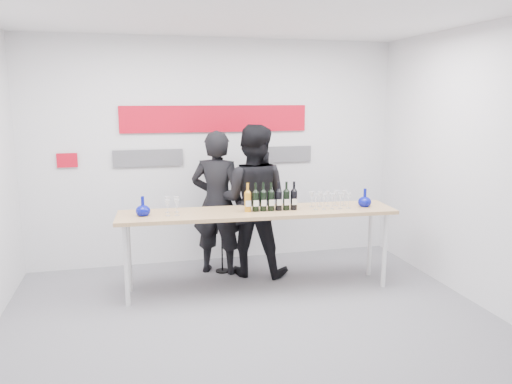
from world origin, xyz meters
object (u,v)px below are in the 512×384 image
tasting_table (258,217)px  mic_stand (222,238)px  presenter_right (253,201)px  presenter_left (217,203)px

tasting_table → mic_stand: bearing=117.3°
presenter_right → mic_stand: presenter_right is taller
mic_stand → presenter_right: bearing=-23.4°
presenter_right → mic_stand: size_ratio=1.27×
tasting_table → presenter_left: (-0.36, 0.70, 0.04)m
presenter_left → mic_stand: size_ratio=1.22×
tasting_table → presenter_left: size_ratio=1.75×
presenter_right → mic_stand: (-0.37, 0.14, -0.49)m
tasting_table → mic_stand: size_ratio=2.13×
presenter_left → presenter_right: presenter_right is taller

